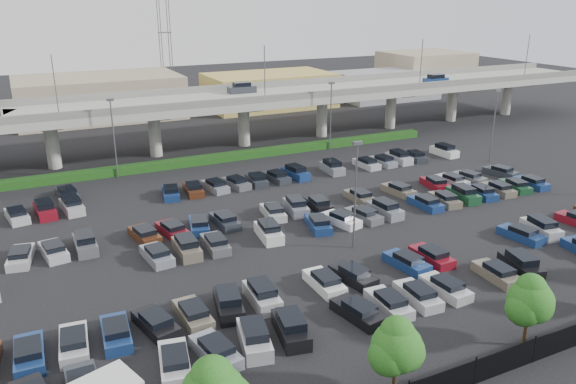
{
  "coord_description": "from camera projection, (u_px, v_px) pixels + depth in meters",
  "views": [
    {
      "loc": [
        -26.68,
        -48.58,
        22.5
      ],
      "look_at": [
        -1.08,
        3.8,
        2.0
      ],
      "focal_mm": 35.0,
      "sensor_mm": 36.0,
      "label": 1
    }
  ],
  "objects": [
    {
      "name": "overpass",
      "position": [
        211.0,
        104.0,
        84.4
      ],
      "size": [
        150.0,
        13.0,
        15.8
      ],
      "color": "#9C9D94",
      "rests_on": "ground"
    },
    {
      "name": "distant_buildings",
      "position": [
        223.0,
        91.0,
        115.97
      ],
      "size": [
        138.0,
        24.0,
        9.0
      ],
      "color": "slate",
      "rests_on": "ground"
    },
    {
      "name": "fence",
      "position": [
        522.0,
        355.0,
        35.64
      ],
      "size": [
        70.0,
        0.1,
        2.0
      ],
      "color": "black",
      "rests_on": "ground"
    },
    {
      "name": "ground",
      "position": [
        313.0,
        219.0,
        59.69
      ],
      "size": [
        280.0,
        280.0,
        0.0
      ],
      "primitive_type": "plane",
      "color": "black"
    },
    {
      "name": "tree_row",
      "position": [
        518.0,
        305.0,
        36.33
      ],
      "size": [
        65.07,
        3.66,
        5.94
      ],
      "color": "#332316",
      "rests_on": "ground"
    },
    {
      "name": "light_poles",
      "position": [
        269.0,
        163.0,
        57.61
      ],
      "size": [
        66.9,
        48.38,
        10.3
      ],
      "color": "#535358",
      "rests_on": "ground"
    },
    {
      "name": "comm_tower",
      "position": [
        164.0,
        29.0,
        118.89
      ],
      "size": [
        2.4,
        2.4,
        30.0
      ],
      "color": "#535358",
      "rests_on": "ground"
    },
    {
      "name": "hedge",
      "position": [
        230.0,
        157.0,
        80.7
      ],
      "size": [
        66.0,
        1.6,
        1.1
      ],
      "primitive_type": "cube",
      "color": "#184113",
      "rests_on": "ground"
    },
    {
      "name": "parked_cars",
      "position": [
        321.0,
        226.0,
        56.28
      ],
      "size": [
        63.07,
        41.68,
        1.67
      ],
      "color": "navy",
      "rests_on": "ground"
    }
  ]
}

